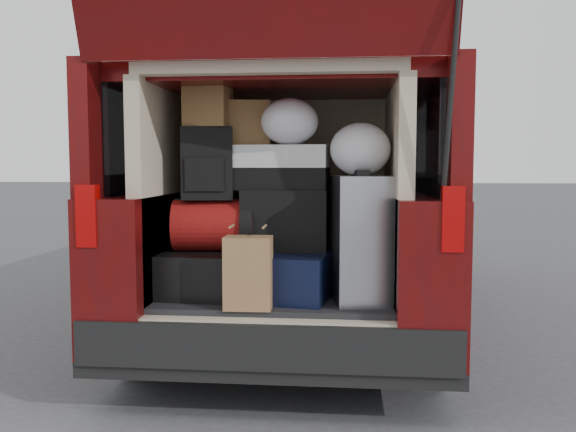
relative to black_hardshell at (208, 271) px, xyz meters
name	(u,v)px	position (x,y,z in m)	size (l,w,h in m)	color
ground	(274,402)	(0.39, -0.18, -0.67)	(80.00, 80.00, 0.00)	#3B3B3E
minivan	(300,208)	(0.39, 1.68, 0.24)	(1.90, 5.35, 2.77)	black
load_floor	(279,337)	(0.39, 0.10, -0.39)	(1.24, 1.05, 0.55)	black
black_hardshell	(208,271)	(0.00, 0.00, 0.00)	(0.43, 0.60, 0.24)	black
navy_hardshell	(289,274)	(0.46, -0.06, 0.00)	(0.46, 0.56, 0.25)	black
silver_roller	(359,238)	(0.84, -0.12, 0.21)	(0.27, 0.44, 0.66)	white
kraft_bag	(248,273)	(0.29, -0.37, 0.06)	(0.23, 0.15, 0.36)	#946943
red_duffel	(214,225)	(0.04, -0.02, 0.26)	(0.44, 0.29, 0.29)	#9B170E
black_soft_case	(285,220)	(0.43, 0.01, 0.29)	(0.46, 0.28, 0.33)	black
backpack	(208,163)	(0.01, -0.04, 0.60)	(0.28, 0.17, 0.39)	black
twotone_duffel	(279,168)	(0.40, 0.04, 0.58)	(0.54, 0.28, 0.24)	silver
grocery_sack_lower	(208,107)	(0.02, -0.04, 0.91)	(0.23, 0.19, 0.21)	brown
grocery_sack_upper	(247,124)	(0.22, 0.07, 0.82)	(0.24, 0.20, 0.24)	brown
plastic_bag_center	(290,122)	(0.46, -0.02, 0.83)	(0.31, 0.29, 0.25)	white
plastic_bag_right	(360,149)	(0.84, -0.08, 0.68)	(0.32, 0.30, 0.28)	white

